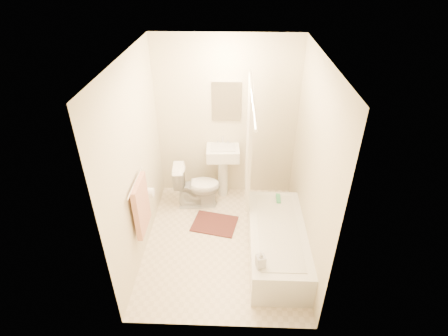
{
  "coord_description": "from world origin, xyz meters",
  "views": [
    {
      "loc": [
        0.13,
        -3.36,
        3.28
      ],
      "look_at": [
        0.0,
        0.25,
        1.0
      ],
      "focal_mm": 28.0,
      "sensor_mm": 36.0,
      "label": 1
    }
  ],
  "objects_px": {
    "bathtub": "(277,243)",
    "bath_mat": "(215,224)",
    "sink": "(223,170)",
    "toilet": "(197,186)",
    "soap_bottle": "(261,259)"
  },
  "relations": [
    {
      "from": "sink",
      "to": "bath_mat",
      "type": "bearing_deg",
      "value": -100.12
    },
    {
      "from": "bath_mat",
      "to": "sink",
      "type": "bearing_deg",
      "value": 82.81
    },
    {
      "from": "sink",
      "to": "bathtub",
      "type": "bearing_deg",
      "value": -63.43
    },
    {
      "from": "toilet",
      "to": "bath_mat",
      "type": "bearing_deg",
      "value": -152.67
    },
    {
      "from": "bathtub",
      "to": "soap_bottle",
      "type": "xyz_separation_m",
      "value": [
        -0.24,
        -0.58,
        0.32
      ]
    },
    {
      "from": "toilet",
      "to": "soap_bottle",
      "type": "bearing_deg",
      "value": -156.48
    },
    {
      "from": "sink",
      "to": "bathtub",
      "type": "height_order",
      "value": "sink"
    },
    {
      "from": "toilet",
      "to": "sink",
      "type": "bearing_deg",
      "value": -59.27
    },
    {
      "from": "bath_mat",
      "to": "toilet",
      "type": "bearing_deg",
      "value": 121.78
    },
    {
      "from": "sink",
      "to": "bath_mat",
      "type": "height_order",
      "value": "sink"
    },
    {
      "from": "toilet",
      "to": "bath_mat",
      "type": "height_order",
      "value": "toilet"
    },
    {
      "from": "toilet",
      "to": "soap_bottle",
      "type": "xyz_separation_m",
      "value": [
        0.84,
        -1.58,
        0.2
      ]
    },
    {
      "from": "sink",
      "to": "bath_mat",
      "type": "distance_m",
      "value": 0.85
    },
    {
      "from": "toilet",
      "to": "bathtub",
      "type": "height_order",
      "value": "toilet"
    },
    {
      "from": "bathtub",
      "to": "bath_mat",
      "type": "xyz_separation_m",
      "value": [
        -0.8,
        0.55,
        -0.2
      ]
    }
  ]
}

